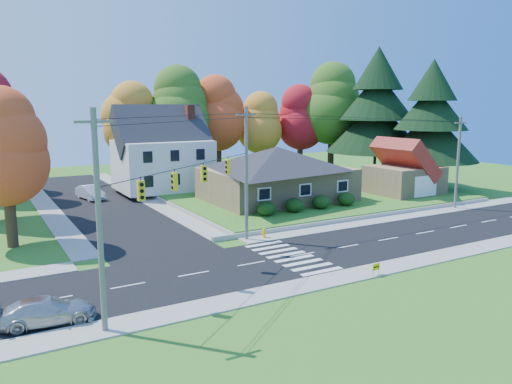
% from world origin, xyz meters
% --- Properties ---
extents(ground, '(120.00, 120.00, 0.00)m').
position_xyz_m(ground, '(0.00, 0.00, 0.00)').
color(ground, '#3D7923').
extents(road_main, '(90.00, 8.00, 0.02)m').
position_xyz_m(road_main, '(0.00, 0.00, 0.01)').
color(road_main, black).
rests_on(road_main, ground).
extents(road_cross, '(8.00, 44.00, 0.02)m').
position_xyz_m(road_cross, '(-8.00, 26.00, 0.01)').
color(road_cross, black).
rests_on(road_cross, ground).
extents(sidewalk_north, '(90.00, 2.00, 0.08)m').
position_xyz_m(sidewalk_north, '(0.00, 5.00, 0.04)').
color(sidewalk_north, '#9C9A90').
rests_on(sidewalk_north, ground).
extents(sidewalk_south, '(90.00, 2.00, 0.08)m').
position_xyz_m(sidewalk_south, '(0.00, -5.00, 0.04)').
color(sidewalk_south, '#9C9A90').
rests_on(sidewalk_south, ground).
extents(lawn, '(30.00, 30.00, 0.50)m').
position_xyz_m(lawn, '(13.00, 21.00, 0.25)').
color(lawn, '#3D7923').
rests_on(lawn, ground).
extents(ranch_house, '(14.60, 10.60, 5.40)m').
position_xyz_m(ranch_house, '(8.00, 16.00, 3.27)').
color(ranch_house, tan).
rests_on(ranch_house, lawn).
extents(colonial_house, '(10.40, 8.40, 9.60)m').
position_xyz_m(colonial_house, '(0.04, 28.00, 4.58)').
color(colonial_house, silver).
rests_on(colonial_house, lawn).
extents(garage, '(7.30, 6.30, 4.60)m').
position_xyz_m(garage, '(22.00, 11.99, 2.84)').
color(garage, tan).
rests_on(garage, lawn).
extents(hedge_row, '(10.70, 1.70, 1.27)m').
position_xyz_m(hedge_row, '(7.50, 9.80, 1.14)').
color(hedge_row, '#163A10').
rests_on(hedge_row, lawn).
extents(traffic_infrastructure, '(38.10, 10.66, 10.00)m').
position_xyz_m(traffic_infrastructure, '(-0.15, 1.35, 5.15)').
color(traffic_infrastructure, '#666059').
rests_on(traffic_infrastructure, ground).
extents(tree_lot_0, '(6.72, 6.72, 12.51)m').
position_xyz_m(tree_lot_0, '(-2.00, 34.00, 8.31)').
color(tree_lot_0, '#3F2A19').
rests_on(tree_lot_0, lawn).
extents(tree_lot_1, '(7.84, 7.84, 14.60)m').
position_xyz_m(tree_lot_1, '(4.00, 33.00, 9.61)').
color(tree_lot_1, '#3F2A19').
rests_on(tree_lot_1, lawn).
extents(tree_lot_2, '(7.28, 7.28, 13.56)m').
position_xyz_m(tree_lot_2, '(10.00, 34.00, 8.96)').
color(tree_lot_2, '#3F2A19').
rests_on(tree_lot_2, lawn).
extents(tree_lot_3, '(6.16, 6.16, 11.47)m').
position_xyz_m(tree_lot_3, '(16.00, 33.00, 7.65)').
color(tree_lot_3, '#3F2A19').
rests_on(tree_lot_3, lawn).
extents(tree_lot_4, '(6.72, 6.72, 12.51)m').
position_xyz_m(tree_lot_4, '(22.00, 32.00, 8.31)').
color(tree_lot_4, '#3F2A19').
rests_on(tree_lot_4, lawn).
extents(tree_lot_5, '(8.40, 8.40, 15.64)m').
position_xyz_m(tree_lot_5, '(26.00, 30.00, 10.27)').
color(tree_lot_5, '#3F2A19').
rests_on(tree_lot_5, lawn).
extents(conifer_east_a, '(12.80, 12.80, 16.96)m').
position_xyz_m(conifer_east_a, '(27.00, 22.00, 9.39)').
color(conifer_east_a, '#3F2A19').
rests_on(conifer_east_a, lawn).
extents(conifer_east_b, '(11.20, 11.20, 14.84)m').
position_xyz_m(conifer_east_b, '(28.00, 14.00, 8.28)').
color(conifer_east_b, '#3F2A19').
rests_on(conifer_east_b, lawn).
extents(tree_west_0, '(6.16, 6.16, 11.47)m').
position_xyz_m(tree_west_0, '(-17.00, 12.00, 7.15)').
color(tree_west_0, '#3F2A19').
rests_on(tree_west_0, ground).
extents(silver_sedan, '(4.55, 2.25, 1.27)m').
position_xyz_m(silver_sedan, '(-16.64, -3.06, 0.66)').
color(silver_sedan, '#B1B1B1').
rests_on(silver_sedan, road_main).
extents(white_car, '(2.46, 4.78, 1.50)m').
position_xyz_m(white_car, '(-8.24, 28.04, 0.77)').
color(white_car, silver).
rests_on(white_car, road_cross).
extents(fire_hydrant, '(0.46, 0.36, 0.81)m').
position_xyz_m(fire_hydrant, '(-0.10, 4.93, 0.38)').
color(fire_hydrant, '#FABD05').
rests_on(fire_hydrant, ground).
extents(yard_sign, '(0.61, 0.10, 0.77)m').
position_xyz_m(yard_sign, '(1.34, -5.71, 0.55)').
color(yard_sign, black).
rests_on(yard_sign, ground).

